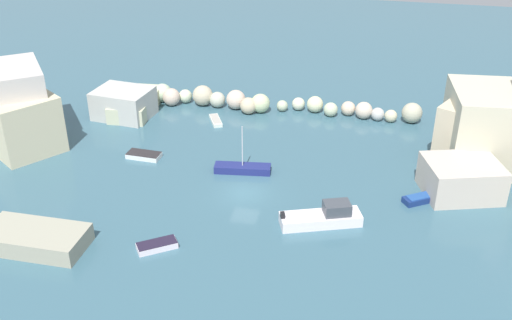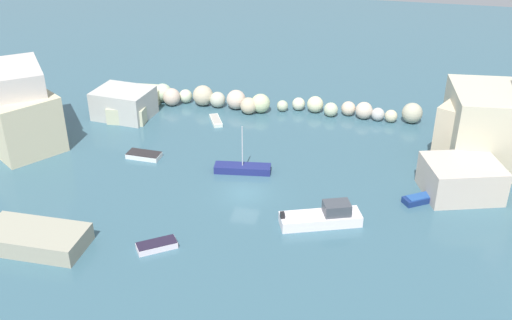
# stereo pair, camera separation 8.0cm
# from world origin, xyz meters

# --- Properties ---
(cove_water) EXTENTS (160.00, 160.00, 0.00)m
(cove_water) POSITION_xyz_m (0.00, 0.00, 0.00)
(cove_water) COLOR #396070
(cove_water) RESTS_ON ground
(cliff_headland_left) EXTENTS (22.29, 21.05, 8.54)m
(cliff_headland_left) POSITION_xyz_m (-25.36, 6.71, 2.79)
(cliff_headland_left) COLOR beige
(cliff_headland_left) RESTS_ON ground
(rock_breakwater) EXTENTS (34.55, 4.20, 2.51)m
(rock_breakwater) POSITION_xyz_m (-2.40, 19.39, 1.05)
(rock_breakwater) COLOR beige
(rock_breakwater) RESTS_ON ground
(stone_dock) EXTENTS (8.26, 4.12, 1.54)m
(stone_dock) POSITION_xyz_m (-14.55, -11.69, 0.77)
(stone_dock) COLOR #A09D87
(stone_dock) RESTS_ON ground
(moored_boat_0) EXTENTS (5.71, 2.21, 4.97)m
(moored_boat_0) POSITION_xyz_m (-1.17, 3.96, 0.39)
(moored_boat_0) COLOR navy
(moored_boat_0) RESTS_ON cove_water
(moored_boat_1) EXTENTS (2.35, 3.31, 0.48)m
(moored_boat_1) POSITION_xyz_m (-7.05, 14.80, 0.23)
(moored_boat_1) COLOR silver
(moored_boat_1) RESTS_ON cove_water
(moored_boat_2) EXTENTS (3.56, 1.76, 0.56)m
(moored_boat_2) POSITION_xyz_m (-11.87, 4.65, 0.28)
(moored_boat_2) COLOR silver
(moored_boat_2) RESTS_ON cove_water
(moored_boat_3) EXTENTS (4.35, 3.44, 0.64)m
(moored_boat_3) POSITION_xyz_m (16.44, 2.41, 0.31)
(moored_boat_3) COLOR navy
(moored_boat_3) RESTS_ON cove_water
(moored_boat_4) EXTENTS (3.36, 2.90, 0.60)m
(moored_boat_4) POSITION_xyz_m (-4.90, -9.85, 0.30)
(moored_boat_4) COLOR white
(moored_boat_4) RESTS_ON cove_water
(moored_boat_5) EXTENTS (7.21, 4.35, 2.02)m
(moored_boat_5) POSITION_xyz_m (7.78, -3.39, 0.70)
(moored_boat_5) COLOR white
(moored_boat_5) RESTS_ON cove_water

